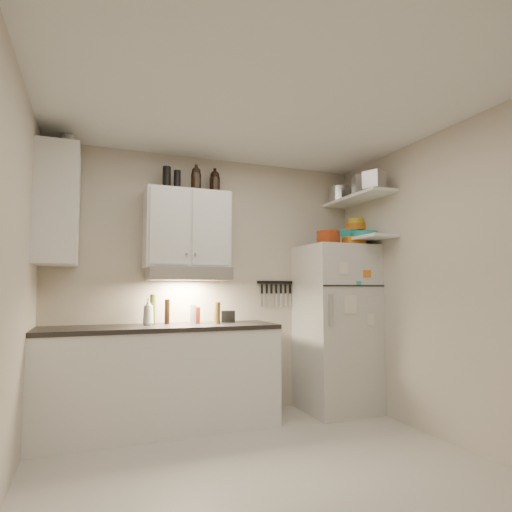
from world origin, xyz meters
name	(u,v)px	position (x,y,z in m)	size (l,w,h in m)	color
floor	(270,477)	(0.00, 0.00, -0.01)	(3.20, 3.00, 0.02)	beige
ceiling	(269,99)	(0.00, 0.00, 2.61)	(3.20, 3.00, 0.02)	white
back_wall	(212,284)	(0.00, 1.51, 1.30)	(3.20, 0.02, 2.60)	beige
left_wall	(4,280)	(-1.61, 0.00, 1.30)	(0.02, 3.00, 2.60)	beige
right_wall	(448,283)	(1.61, 0.00, 1.30)	(0.02, 3.00, 2.60)	beige
base_cabinet	(161,380)	(-0.55, 1.20, 0.44)	(2.10, 0.60, 0.88)	white
countertop	(161,328)	(-0.55, 1.20, 0.90)	(2.10, 0.62, 0.04)	black
upper_cabinet	(187,229)	(-0.30, 1.33, 1.83)	(0.80, 0.33, 0.75)	white
side_cabinet	(58,206)	(-1.44, 1.20, 1.95)	(0.33, 0.55, 1.00)	white
range_hood	(188,274)	(-0.30, 1.27, 1.39)	(0.76, 0.46, 0.12)	silver
fridge	(336,327)	(1.25, 1.16, 0.85)	(0.70, 0.68, 1.70)	silver
shelf_hi	(358,199)	(1.45, 1.02, 2.20)	(0.30, 0.95, 0.03)	white
shelf_lo	(358,240)	(1.45, 1.02, 1.76)	(0.30, 0.95, 0.03)	white
knife_strip	(275,282)	(0.70, 1.49, 1.32)	(0.42, 0.02, 0.03)	black
dutch_oven	(328,238)	(1.09, 1.03, 1.77)	(0.24, 0.24, 0.14)	maroon
book_stack	(352,242)	(1.38, 1.04, 1.74)	(0.20, 0.25, 0.08)	orange
spice_jar	(339,241)	(1.25, 1.08, 1.75)	(0.06, 0.06, 0.09)	silver
stock_pot	(339,196)	(1.45, 1.37, 2.31)	(0.26, 0.26, 0.18)	silver
tin_a	(363,186)	(1.45, 0.92, 2.31)	(0.20, 0.18, 0.20)	#AAAAAD
tin_b	(374,180)	(1.38, 0.64, 2.30)	(0.17, 0.17, 0.17)	#AAAAAD
bowl_teal	(350,236)	(1.50, 1.25, 1.83)	(0.29, 0.29, 0.11)	teal
bowl_orange	(356,227)	(1.55, 1.20, 1.92)	(0.23, 0.23, 0.07)	orange
bowl_yellow	(356,222)	(1.55, 1.20, 1.99)	(0.18, 0.18, 0.06)	gold
plates	(365,235)	(1.47, 0.94, 1.81)	(0.26, 0.26, 0.06)	teal
growler_a	(196,179)	(-0.23, 1.27, 2.32)	(0.10, 0.10, 0.23)	black
growler_b	(215,183)	(-0.01, 1.39, 2.33)	(0.11, 0.11, 0.25)	black
thermos_a	(177,180)	(-0.40, 1.32, 2.30)	(0.07, 0.07, 0.19)	black
thermos_b	(167,178)	(-0.50, 1.35, 2.31)	(0.08, 0.08, 0.23)	black
side_jar	(68,143)	(-1.38, 1.26, 2.52)	(0.11, 0.11, 0.14)	silver
soap_bottle	(148,310)	(-0.66, 1.26, 1.06)	(0.11, 0.11, 0.27)	white
pepper_mill	(217,313)	(-0.03, 1.20, 1.02)	(0.06, 0.06, 0.20)	brown
oil_bottle	(153,309)	(-0.61, 1.33, 1.06)	(0.05, 0.05, 0.28)	#475816
vinegar_bottle	(167,312)	(-0.48, 1.32, 1.04)	(0.05, 0.05, 0.23)	black
clear_bottle	(193,314)	(-0.25, 1.25, 1.01)	(0.06, 0.06, 0.18)	silver
red_jar	(196,315)	(-0.21, 1.31, 1.00)	(0.08, 0.08, 0.16)	maroon
caddy	(228,317)	(0.12, 1.33, 0.98)	(0.13, 0.09, 0.11)	black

